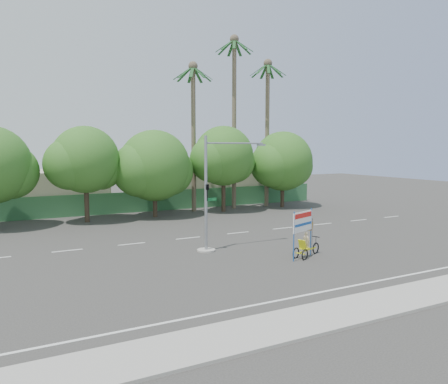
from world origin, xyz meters
name	(u,v)px	position (x,y,z in m)	size (l,w,h in m)	color
ground	(278,261)	(0.00, 0.00, 0.00)	(120.00, 120.00, 0.00)	#33302D
sidewalk_near	(384,303)	(0.00, -7.50, 0.06)	(50.00, 2.40, 0.12)	gray
fence	(153,201)	(0.00, 21.50, 1.00)	(38.00, 0.08, 2.00)	#336B3D
building_left	(39,192)	(-10.00, 26.00, 2.00)	(12.00, 8.00, 4.00)	beige
building_right	(207,186)	(8.00, 26.00, 1.80)	(14.00, 8.00, 3.60)	beige
tree_left	(85,162)	(-7.05, 18.00, 5.06)	(6.66, 5.60, 8.07)	#473828
tree_center	(154,168)	(-1.05, 18.00, 4.47)	(7.62, 6.40, 7.85)	#473828
tree_right	(223,158)	(5.95, 18.00, 5.24)	(6.90, 5.80, 8.36)	#473828
tree_far_right	(282,163)	(12.95, 18.00, 4.64)	(7.38, 6.20, 7.94)	#473828
palm_tall	(234,106)	(8.00, 19.50, 10.46)	(3.73, 3.79, 17.45)	#70604C
palm_mid	(267,118)	(12.00, 19.50, 9.40)	(3.73, 3.79, 15.45)	#70604C
palm_short	(193,120)	(3.50, 19.50, 8.86)	(3.73, 3.79, 14.45)	#70604C
traffic_signal	(211,203)	(-2.20, 3.98, 2.92)	(4.72, 1.10, 7.00)	gray
trike_billboard	(305,238)	(1.88, -0.01, 1.14)	(2.70, 1.29, 2.83)	black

